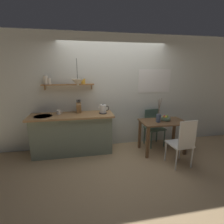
{
  "coord_description": "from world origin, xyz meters",
  "views": [
    {
      "loc": [
        -0.77,
        -3.34,
        1.86
      ],
      "look_at": [
        -0.1,
        0.25,
        0.95
      ],
      "focal_mm": 26.52,
      "sensor_mm": 36.0,
      "label": 1
    }
  ],
  "objects_px": {
    "electric_kettle": "(103,109)",
    "dining_chair_far": "(153,125)",
    "twig_vase": "(158,118)",
    "fruit_bowl": "(166,118)",
    "pendant_lamp": "(78,82)",
    "coffee_mug_by_sink": "(59,112)",
    "dining_chair_near": "(183,142)",
    "dining_table": "(163,126)",
    "knife_block": "(79,108)"
  },
  "relations": [
    {
      "from": "dining_chair_near",
      "to": "fruit_bowl",
      "type": "distance_m",
      "value": 0.77
    },
    {
      "from": "twig_vase",
      "to": "electric_kettle",
      "type": "xyz_separation_m",
      "value": [
        -1.2,
        0.32,
        0.17
      ]
    },
    {
      "from": "dining_chair_near",
      "to": "fruit_bowl",
      "type": "height_order",
      "value": "dining_chair_near"
    },
    {
      "from": "twig_vase",
      "to": "coffee_mug_by_sink",
      "type": "bearing_deg",
      "value": 169.22
    },
    {
      "from": "dining_chair_far",
      "to": "twig_vase",
      "type": "distance_m",
      "value": 0.57
    },
    {
      "from": "dining_table",
      "to": "twig_vase",
      "type": "bearing_deg",
      "value": -161.32
    },
    {
      "from": "knife_block",
      "to": "pendant_lamp",
      "type": "height_order",
      "value": "pendant_lamp"
    },
    {
      "from": "dining_table",
      "to": "fruit_bowl",
      "type": "distance_m",
      "value": 0.2
    },
    {
      "from": "fruit_bowl",
      "to": "knife_block",
      "type": "distance_m",
      "value": 2.02
    },
    {
      "from": "fruit_bowl",
      "to": "dining_table",
      "type": "bearing_deg",
      "value": -158.3
    },
    {
      "from": "dining_chair_near",
      "to": "dining_chair_far",
      "type": "xyz_separation_m",
      "value": [
        -0.11,
        1.1,
        -0.02
      ]
    },
    {
      "from": "twig_vase",
      "to": "knife_block",
      "type": "xyz_separation_m",
      "value": [
        -1.74,
        0.48,
        0.2
      ]
    },
    {
      "from": "dining_chair_near",
      "to": "pendant_lamp",
      "type": "distance_m",
      "value": 2.41
    },
    {
      "from": "dining_table",
      "to": "pendant_lamp",
      "type": "relative_size",
      "value": 1.85
    },
    {
      "from": "coffee_mug_by_sink",
      "to": "dining_chair_far",
      "type": "bearing_deg",
      "value": 1.0
    },
    {
      "from": "dining_table",
      "to": "coffee_mug_by_sink",
      "type": "bearing_deg",
      "value": 171.05
    },
    {
      "from": "dining_chair_near",
      "to": "dining_chair_far",
      "type": "height_order",
      "value": "dining_chair_near"
    },
    {
      "from": "electric_kettle",
      "to": "dining_chair_far",
      "type": "bearing_deg",
      "value": 5.96
    },
    {
      "from": "knife_block",
      "to": "twig_vase",
      "type": "bearing_deg",
      "value": -15.32
    },
    {
      "from": "fruit_bowl",
      "to": "pendant_lamp",
      "type": "distance_m",
      "value": 2.13
    },
    {
      "from": "pendant_lamp",
      "to": "coffee_mug_by_sink",
      "type": "bearing_deg",
      "value": 160.37
    },
    {
      "from": "pendant_lamp",
      "to": "dining_chair_near",
      "type": "bearing_deg",
      "value": -24.65
    },
    {
      "from": "dining_table",
      "to": "dining_chair_far",
      "type": "distance_m",
      "value": 0.42
    },
    {
      "from": "dining_chair_near",
      "to": "fruit_bowl",
      "type": "xyz_separation_m",
      "value": [
        0.01,
        0.72,
        0.27
      ]
    },
    {
      "from": "fruit_bowl",
      "to": "knife_block",
      "type": "xyz_separation_m",
      "value": [
        -1.96,
        0.4,
        0.25
      ]
    },
    {
      "from": "dining_chair_near",
      "to": "knife_block",
      "type": "xyz_separation_m",
      "value": [
        -1.96,
        1.12,
        0.51
      ]
    },
    {
      "from": "twig_vase",
      "to": "pendant_lamp",
      "type": "xyz_separation_m",
      "value": [
        -1.73,
        0.26,
        0.79
      ]
    },
    {
      "from": "dining_chair_far",
      "to": "fruit_bowl",
      "type": "bearing_deg",
      "value": -72.31
    },
    {
      "from": "dining_chair_far",
      "to": "pendant_lamp",
      "type": "relative_size",
      "value": 1.65
    },
    {
      "from": "dining_table",
      "to": "electric_kettle",
      "type": "distance_m",
      "value": 1.43
    },
    {
      "from": "pendant_lamp",
      "to": "fruit_bowl",
      "type": "bearing_deg",
      "value": -5.13
    },
    {
      "from": "pendant_lamp",
      "to": "dining_chair_far",
      "type": "bearing_deg",
      "value": 6.22
    },
    {
      "from": "dining_chair_far",
      "to": "dining_table",
      "type": "bearing_deg",
      "value": -84.03
    },
    {
      "from": "dining_table",
      "to": "coffee_mug_by_sink",
      "type": "relative_size",
      "value": 8.26
    },
    {
      "from": "electric_kettle",
      "to": "dining_table",
      "type": "bearing_deg",
      "value": -11.37
    },
    {
      "from": "dining_chair_far",
      "to": "pendant_lamp",
      "type": "xyz_separation_m",
      "value": [
        -1.84,
        -0.2,
        1.12
      ]
    },
    {
      "from": "dining_chair_far",
      "to": "twig_vase",
      "type": "xyz_separation_m",
      "value": [
        -0.1,
        -0.46,
        0.33
      ]
    },
    {
      "from": "coffee_mug_by_sink",
      "to": "fruit_bowl",
      "type": "bearing_deg",
      "value": -7.95
    },
    {
      "from": "dining_chair_far",
      "to": "coffee_mug_by_sink",
      "type": "height_order",
      "value": "coffee_mug_by_sink"
    },
    {
      "from": "coffee_mug_by_sink",
      "to": "knife_block",
      "type": "bearing_deg",
      "value": 7.88
    },
    {
      "from": "dining_chair_near",
      "to": "pendant_lamp",
      "type": "relative_size",
      "value": 1.79
    },
    {
      "from": "knife_block",
      "to": "coffee_mug_by_sink",
      "type": "distance_m",
      "value": 0.45
    },
    {
      "from": "pendant_lamp",
      "to": "dining_table",
      "type": "bearing_deg",
      "value": -6.27
    },
    {
      "from": "fruit_bowl",
      "to": "twig_vase",
      "type": "bearing_deg",
      "value": -160.26
    },
    {
      "from": "dining_chair_near",
      "to": "coffee_mug_by_sink",
      "type": "relative_size",
      "value": 8.01
    },
    {
      "from": "coffee_mug_by_sink",
      "to": "pendant_lamp",
      "type": "height_order",
      "value": "pendant_lamp"
    },
    {
      "from": "dining_chair_near",
      "to": "electric_kettle",
      "type": "distance_m",
      "value": 1.78
    },
    {
      "from": "knife_block",
      "to": "coffee_mug_by_sink",
      "type": "relative_size",
      "value": 2.56
    },
    {
      "from": "dining_chair_far",
      "to": "twig_vase",
      "type": "height_order",
      "value": "twig_vase"
    },
    {
      "from": "dining_table",
      "to": "coffee_mug_by_sink",
      "type": "xyz_separation_m",
      "value": [
        -2.33,
        0.37,
        0.36
      ]
    }
  ]
}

